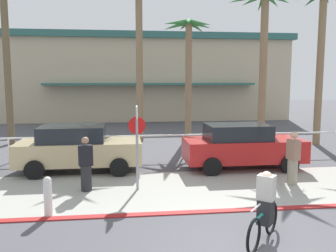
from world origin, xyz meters
TOP-DOWN VIEW (x-y plane):
  - ground_plane at (0.00, 10.00)m, footprint 80.00×80.00m
  - sidewalk_strip at (0.00, 4.20)m, footprint 44.00×4.00m
  - curb_paint at (0.00, 2.20)m, footprint 44.00×0.24m
  - building_backdrop at (-0.34, 26.21)m, footprint 23.73×9.84m
  - rail_fence at (0.00, 8.50)m, footprint 23.67×0.08m
  - stop_sign_bike_lane at (-2.10, 4.28)m, footprint 0.52×0.56m
  - bollard_2 at (-4.35, 2.40)m, footprint 0.20×0.20m
  - palm_tree_2 at (-8.33, 13.05)m, footprint 3.24×3.33m
  - palm_tree_3 at (-1.64, 12.97)m, footprint 2.99×3.25m
  - palm_tree_4 at (1.09, 13.31)m, footprint 2.81×3.26m
  - palm_tree_5 at (4.12, 10.31)m, footprint 3.16×3.75m
  - palm_tree_6 at (7.37, 10.87)m, footprint 3.33×3.07m
  - car_tan_1 at (-4.13, 6.75)m, footprint 4.40×2.02m
  - car_red_2 at (1.90, 6.45)m, footprint 4.40×2.02m
  - cyclist_teal_0 at (0.38, 0.47)m, footprint 1.23×1.42m
  - pedestrian_0 at (-3.62, 4.33)m, footprint 0.45×0.39m
  - pedestrian_1 at (2.82, 4.21)m, footprint 0.38×0.44m

SIDE VIEW (x-z plane):
  - ground_plane at x=0.00m, z-range 0.00..0.00m
  - sidewalk_strip at x=0.00m, z-range 0.00..0.02m
  - curb_paint at x=0.00m, z-range 0.00..0.03m
  - bollard_2 at x=-4.35m, z-range 0.02..1.02m
  - cyclist_teal_0 at x=0.38m, z-range -0.06..1.44m
  - pedestrian_0 at x=-3.62m, z-range -0.07..1.59m
  - pedestrian_1 at x=2.82m, z-range -0.06..1.65m
  - rail_fence at x=0.00m, z-range 0.32..1.36m
  - car_tan_1 at x=-4.13m, z-range 0.03..1.72m
  - car_red_2 at x=1.90m, z-range 0.03..1.72m
  - stop_sign_bike_lane at x=-2.10m, z-range 0.40..2.96m
  - building_backdrop at x=-0.34m, z-range 0.02..7.07m
  - palm_tree_4 at x=1.09m, z-range 1.67..8.28m
  - palm_tree_5 at x=4.12m, z-range 2.06..9.55m
  - palm_tree_6 at x=7.37m, z-range 1.90..9.73m
  - palm_tree_3 at x=-1.64m, z-range 1.82..10.09m
  - palm_tree_2 at x=-8.33m, z-range 2.08..11.23m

